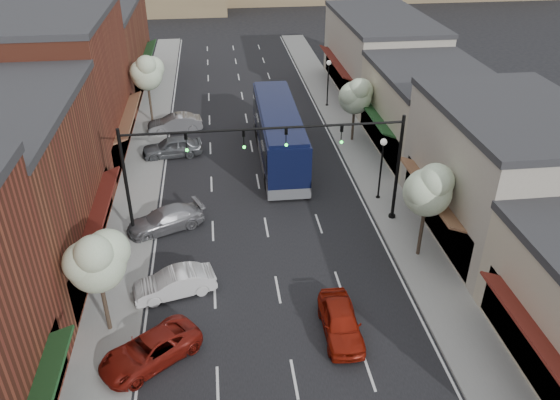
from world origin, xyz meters
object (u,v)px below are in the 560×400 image
object	(u,v)px
coach_bus	(279,134)
parked_car_b	(174,283)
parked_car_c	(165,220)
parked_car_d	(172,147)
signal_mast_right	(360,155)
parked_car_e	(175,123)
signal_mast_left	(167,166)
tree_left_far	(147,72)
tree_left_near	(96,260)
lamp_post_near	(382,159)
parked_car_a	(150,350)
tree_right_near	(429,188)
lamp_post_far	(328,76)
tree_right_far	(356,95)
red_hatchback	(341,321)

from	to	relation	value
coach_bus	parked_car_b	size ratio (longest dim) A/B	3.18
parked_car_c	parked_car_d	size ratio (longest dim) A/B	1.04
signal_mast_right	parked_car_d	world-z (taller)	signal_mast_right
parked_car_c	signal_mast_right	bearing A→B (deg)	64.78
signal_mast_right	parked_car_e	xyz separation A→B (m)	(-11.82, 15.73, -3.88)
signal_mast_left	tree_left_far	xyz separation A→B (m)	(-2.63, 17.95, -0.02)
coach_bus	parked_car_e	bearing A→B (deg)	142.87
signal_mast_right	signal_mast_left	world-z (taller)	same
tree_left_near	lamp_post_near	xyz separation A→B (m)	(16.05, 10.56, -1.22)
tree_left_near	tree_left_far	size ratio (longest dim) A/B	0.93
lamp_post_near	signal_mast_right	bearing A→B (deg)	-131.05
signal_mast_left	parked_car_a	world-z (taller)	signal_mast_left
tree_right_near	lamp_post_near	world-z (taller)	tree_right_near
parked_car_d	signal_mast_right	bearing A→B (deg)	39.93
tree_right_near	tree_left_far	bearing A→B (deg)	127.04
lamp_post_far	coach_bus	world-z (taller)	lamp_post_far
lamp_post_far	coach_bus	bearing A→B (deg)	-119.20
tree_right_far	tree_right_near	bearing A→B (deg)	-90.00
parked_car_d	parked_car_e	xyz separation A→B (m)	(0.00, 4.79, -0.03)
tree_left_near	coach_bus	world-z (taller)	tree_left_near
tree_right_far	parked_car_d	size ratio (longest dim) A/B	1.19
tree_right_near	tree_left_far	size ratio (longest dim) A/B	0.97
tree_right_far	parked_car_b	size ratio (longest dim) A/B	1.29
signal_mast_right	tree_right_near	bearing A→B (deg)	-56.09
signal_mast_right	parked_car_a	distance (m)	16.09
tree_right_far	lamp_post_near	size ratio (longest dim) A/B	1.22
tree_right_far	red_hatchback	world-z (taller)	tree_right_far
signal_mast_right	parked_car_a	xyz separation A→B (m)	(-11.82, -10.17, -3.98)
tree_right_near	parked_car_c	size ratio (longest dim) A/B	1.26
signal_mast_left	tree_right_far	distance (m)	18.39
signal_mast_right	tree_right_far	distance (m)	12.27
parked_car_b	signal_mast_right	bearing A→B (deg)	103.54
parked_car_a	parked_car_b	world-z (taller)	parked_car_b
lamp_post_near	parked_car_c	world-z (taller)	lamp_post_near
tree_right_far	coach_bus	size ratio (longest dim) A/B	0.41
tree_right_near	coach_bus	size ratio (longest dim) A/B	0.45
signal_mast_left	parked_car_e	world-z (taller)	signal_mast_left
signal_mast_right	coach_bus	distance (m)	10.47
signal_mast_left	signal_mast_right	bearing A→B (deg)	0.00
tree_right_near	parked_car_d	distance (m)	21.22
tree_right_near	coach_bus	world-z (taller)	tree_right_near
tree_right_near	parked_car_c	distance (m)	15.66
parked_car_c	tree_left_near	bearing A→B (deg)	-36.22
signal_mast_left	lamp_post_near	world-z (taller)	signal_mast_left
lamp_post_far	signal_mast_right	bearing A→B (deg)	-96.22
lamp_post_near	red_hatchback	size ratio (longest dim) A/B	1.04
signal_mast_left	parked_car_a	distance (m)	10.94
signal_mast_right	parked_car_b	world-z (taller)	signal_mast_right
signal_mast_right	lamp_post_near	xyz separation A→B (m)	(2.18, 2.50, -1.62)
signal_mast_left	coach_bus	world-z (taller)	signal_mast_left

